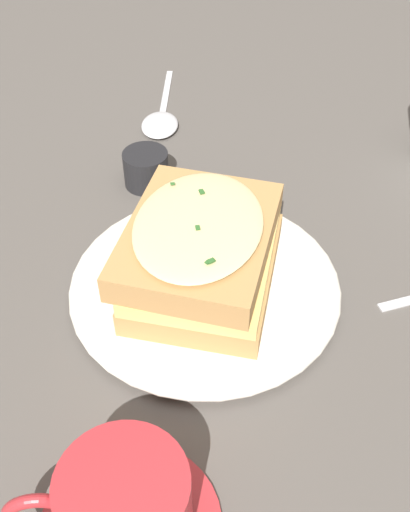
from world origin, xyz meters
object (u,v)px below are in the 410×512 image
at_px(spoon, 161,121).
at_px(sandwich, 202,252).
at_px(dinner_plate, 205,286).
at_px(condiment_pot, 146,169).
at_px(teacup_with_saucer, 124,509).

bearing_deg(spoon, sandwich, 102.91).
bearing_deg(dinner_plate, condiment_pot, -85.48).
relative_size(dinner_plate, condiment_pot, 4.93).
bearing_deg(spoon, teacup_with_saucer, 92.99).
xyz_separation_m(dinner_plate, sandwich, (0.00, -0.00, 0.04)).
relative_size(dinner_plate, sandwich, 1.27).
height_order(sandwich, teacup_with_saucer, sandwich).
bearing_deg(condiment_pot, dinner_plate, 94.52).
relative_size(dinner_plate, spoon, 1.36).
bearing_deg(teacup_with_saucer, condiment_pot, -93.82).
bearing_deg(sandwich, spoon, -96.27).
distance_m(teacup_with_saucer, condiment_pot, 0.37).
bearing_deg(sandwich, condiment_pot, -86.27).
distance_m(spoon, condiment_pot, 0.12).
height_order(teacup_with_saucer, condiment_pot, teacup_with_saucer).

